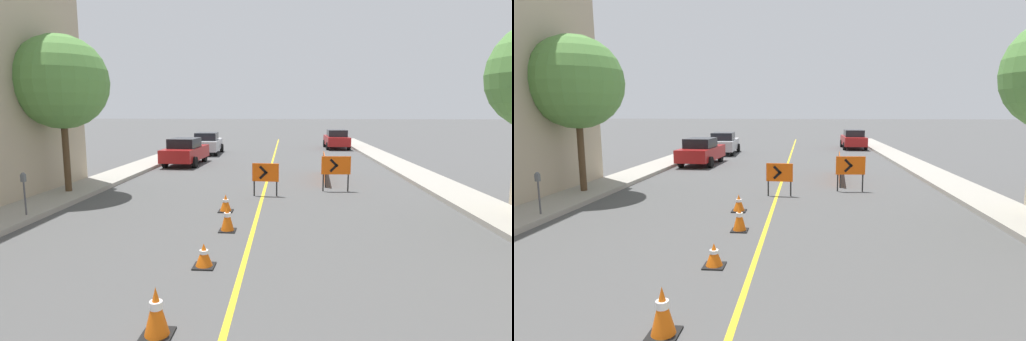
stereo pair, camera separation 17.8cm
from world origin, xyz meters
The scene contains 15 objects.
lane_stripe centered at (0.00, 23.86, 0.00)m, with size 0.12×47.72×0.01m.
sidewalk_left centered at (-7.30, 23.86, 0.09)m, with size 1.80×47.72×0.17m.
sidewalk_right centered at (7.30, 23.86, 0.09)m, with size 1.80×47.72×0.17m.
traffic_cone_third centered at (-0.95, 8.62, 0.37)m, with size 0.45×0.45×0.75m.
traffic_cone_fourth centered at (-0.80, 11.21, 0.25)m, with size 0.44×0.44×0.50m.
traffic_cone_fifth centered at (-0.68, 13.71, 0.35)m, with size 0.44×0.44×0.71m.
traffic_cone_farthest centered at (-1.05, 15.77, 0.27)m, with size 0.46×0.46×0.56m.
arrow_barricade_primary centered at (0.10, 18.20, 0.86)m, with size 1.00×0.13×1.25m.
arrow_barricade_secondary centered at (2.85, 19.30, 1.00)m, with size 1.16×0.13×1.41m.
safety_mesh_fence centered at (2.67, 22.20, 0.54)m, with size 0.35×4.37×1.09m.
parked_car_curb_near centered at (-5.11, 26.60, 0.80)m, with size 2.04×4.39×1.59m.
parked_car_curb_mid centered at (-4.99, 32.58, 0.80)m, with size 2.04×4.40×1.59m.
parked_car_curb_far centered at (5.08, 37.47, 0.80)m, with size 1.93×4.30×1.59m.
parking_meter_near_curb centered at (-6.75, 14.29, 1.07)m, with size 0.12×0.11×1.27m.
street_tree_left_near centered at (-7.40, 17.75, 4.23)m, with size 3.42×3.42×5.78m.
Camera 1 is at (0.88, 3.41, 3.23)m, focal length 28.00 mm.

